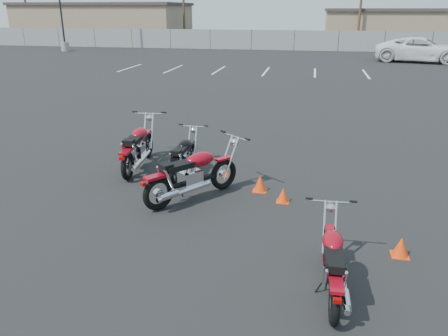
% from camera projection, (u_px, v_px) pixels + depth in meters
% --- Properties ---
extents(ground, '(120.00, 120.00, 0.00)m').
position_uv_depth(ground, '(208.00, 209.00, 8.54)').
color(ground, black).
rests_on(ground, ground).
extents(motorcycle_front_red, '(0.91, 2.37, 1.16)m').
position_uv_depth(motorcycle_front_red, '(138.00, 147.00, 10.57)').
color(motorcycle_front_red, black).
rests_on(motorcycle_front_red, ground).
extents(motorcycle_second_black, '(0.76, 1.97, 0.96)m').
position_uv_depth(motorcycle_second_black, '(184.00, 156.00, 10.20)').
color(motorcycle_second_black, black).
rests_on(motorcycle_second_black, ground).
extents(motorcycle_third_red, '(1.86, 2.13, 1.17)m').
position_uv_depth(motorcycle_third_red, '(192.00, 175.00, 8.81)').
color(motorcycle_third_red, black).
rests_on(motorcycle_third_red, ground).
extents(motorcycle_rear_red, '(0.77, 1.98, 0.97)m').
position_uv_depth(motorcycle_rear_red, '(333.00, 263.00, 5.93)').
color(motorcycle_rear_red, black).
rests_on(motorcycle_rear_red, ground).
extents(training_cone_near, '(0.26, 0.26, 0.30)m').
position_uv_depth(training_cone_near, '(283.00, 195.00, 8.80)').
color(training_cone_near, '#FF420D').
rests_on(training_cone_near, ground).
extents(training_cone_far, '(0.27, 0.27, 0.32)m').
position_uv_depth(training_cone_far, '(401.00, 247.00, 6.87)').
color(training_cone_far, '#FF420D').
rests_on(training_cone_far, ground).
extents(training_cone_extra, '(0.30, 0.30, 0.35)m').
position_uv_depth(training_cone_extra, '(260.00, 183.00, 9.32)').
color(training_cone_extra, '#FF420D').
rests_on(training_cone_extra, ground).
extents(light_pole_west, '(0.80, 0.70, 11.53)m').
position_uv_depth(light_pole_west, '(61.00, 15.00, 38.92)').
color(light_pole_west, gray).
rests_on(light_pole_west, ground).
extents(chainlink_fence, '(80.06, 0.06, 1.80)m').
position_uv_depth(chainlink_fence, '(294.00, 40.00, 40.46)').
color(chainlink_fence, gray).
rests_on(chainlink_fence, ground).
extents(tan_building_west, '(18.40, 10.40, 4.30)m').
position_uv_depth(tan_building_west, '(106.00, 22.00, 50.51)').
color(tan_building_west, '#937C5F').
rests_on(tan_building_west, ground).
extents(tan_building_east, '(14.40, 9.40, 3.70)m').
position_uv_depth(tan_building_east, '(393.00, 27.00, 46.59)').
color(tan_building_east, '#937C5F').
rests_on(tan_building_east, ground).
extents(parking_line_stripes, '(15.12, 4.00, 0.01)m').
position_uv_depth(parking_line_stripes, '(242.00, 71.00, 27.42)').
color(parking_line_stripes, silver).
rests_on(parking_line_stripes, ground).
extents(white_van, '(4.43, 7.70, 2.75)m').
position_uv_depth(white_van, '(422.00, 43.00, 31.39)').
color(white_van, white).
rests_on(white_van, ground).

